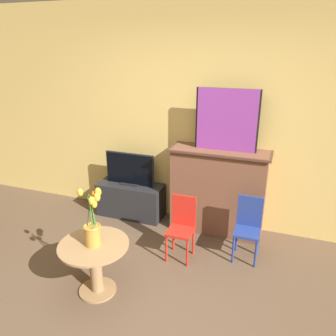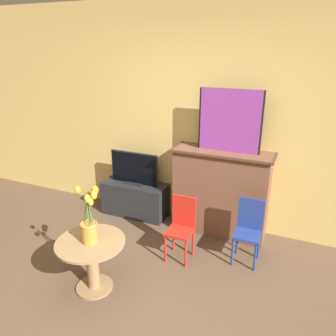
# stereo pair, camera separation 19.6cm
# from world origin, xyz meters

# --- Properties ---
(wall_back) EXTENTS (8.00, 0.06, 2.70)m
(wall_back) POSITION_xyz_m (0.00, 2.13, 1.35)
(wall_back) COLOR #E0BC66
(wall_back) RESTS_ON ground
(fireplace_mantel) EXTENTS (1.16, 0.41, 1.05)m
(fireplace_mantel) POSITION_xyz_m (0.28, 1.92, 0.54)
(fireplace_mantel) COLOR brown
(fireplace_mantel) RESTS_ON ground
(painting) EXTENTS (0.71, 0.03, 0.70)m
(painting) POSITION_xyz_m (0.33, 1.92, 1.40)
(painting) COLOR black
(painting) RESTS_ON fireplace_mantel
(tv_stand) EXTENTS (0.88, 0.36, 0.45)m
(tv_stand) POSITION_xyz_m (-0.89, 1.90, 0.23)
(tv_stand) COLOR #232326
(tv_stand) RESTS_ON ground
(tv_monitor) EXTENTS (0.67, 0.12, 0.43)m
(tv_monitor) POSITION_xyz_m (-0.89, 1.91, 0.66)
(tv_monitor) COLOR black
(tv_monitor) RESTS_ON tv_stand
(chair_red) EXTENTS (0.27, 0.27, 0.69)m
(chair_red) POSITION_xyz_m (0.03, 1.26, 0.39)
(chair_red) COLOR red
(chair_red) RESTS_ON ground
(chair_blue) EXTENTS (0.27, 0.27, 0.69)m
(chair_blue) POSITION_xyz_m (0.70, 1.48, 0.39)
(chair_blue) COLOR navy
(chair_blue) RESTS_ON ground
(side_table) EXTENTS (0.63, 0.63, 0.52)m
(side_table) POSITION_xyz_m (-0.54, 0.45, 0.34)
(side_table) COLOR #99754C
(side_table) RESTS_ON ground
(vase_tulips) EXTENTS (0.23, 0.24, 0.52)m
(vase_tulips) POSITION_xyz_m (-0.54, 0.45, 0.70)
(vase_tulips) COLOR #B78433
(vase_tulips) RESTS_ON side_table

